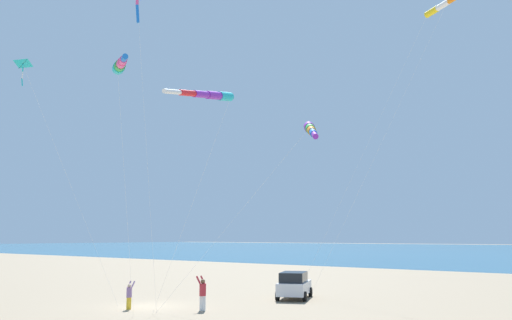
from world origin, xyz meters
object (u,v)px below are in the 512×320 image
at_px(kite_windsock_red_high_left, 451,1).
at_px(kite_windsock_small_distant, 120,65).
at_px(kite_windsock_magenta_far_left, 210,95).
at_px(kite_windsock_orange_high_right, 311,129).
at_px(person_adult_flyer, 203,292).
at_px(parked_car, 294,285).
at_px(person_child_green_jacket, 129,294).
at_px(kite_delta_blue_topmost, 23,66).
at_px(cooler_box, 302,292).

height_order(kite_windsock_red_high_left, kite_windsock_small_distant, kite_windsock_red_high_left).
distance_m(kite_windsock_magenta_far_left, kite_windsock_orange_high_right, 5.70).
bearing_deg(person_adult_flyer, kite_windsock_small_distant, -166.29).
bearing_deg(kite_windsock_small_distant, kite_windsock_orange_high_right, -38.47).
bearing_deg(parked_car, person_child_green_jacket, 155.67).
height_order(parked_car, person_child_green_jacket, parked_car).
height_order(person_adult_flyer, kite_windsock_magenta_far_left, kite_windsock_magenta_far_left).
bearing_deg(parked_car, kite_windsock_small_distant, -176.57).
bearing_deg(kite_windsock_red_high_left, kite_windsock_orange_high_right, 160.74).
relative_size(parked_car, kite_windsock_small_distant, 0.36).
bearing_deg(person_child_green_jacket, parked_car, -24.33).
relative_size(person_adult_flyer, kite_windsock_magenta_far_left, 0.17).
distance_m(person_child_green_jacket, kite_delta_blue_topmost, 14.82).
distance_m(person_child_green_jacket, kite_windsock_small_distant, 14.02).
bearing_deg(kite_delta_blue_topmost, kite_windsock_red_high_left, -44.17).
distance_m(kite_delta_blue_topmost, kite_windsock_small_distant, 8.94).
xyz_separation_m(parked_car, kite_windsock_magenta_far_left, (-13.66, -4.59, 9.89)).
bearing_deg(person_adult_flyer, cooler_box, 0.15).
bearing_deg(person_adult_flyer, kite_delta_blue_topmost, 140.15).
xyz_separation_m(kite_windsock_magenta_far_left, kite_windsock_small_distant, (-2.41, 3.63, 1.59)).
relative_size(person_adult_flyer, kite_windsock_small_distant, 0.15).
distance_m(cooler_box, kite_windsock_red_high_left, 23.03).
xyz_separation_m(cooler_box, kite_windsock_orange_high_right, (-11.10, -7.91, 9.53)).
relative_size(kite_windsock_magenta_far_left, kite_windsock_red_high_left, 0.57).
xyz_separation_m(person_adult_flyer, person_child_green_jacket, (-2.34, 3.81, -0.19)).
xyz_separation_m(parked_car, kite_windsock_small_distant, (-16.07, -0.96, 11.48)).
height_order(kite_windsock_orange_high_right, kite_windsock_small_distant, kite_windsock_small_distant).
bearing_deg(kite_windsock_magenta_far_left, kite_windsock_red_high_left, -20.93).
relative_size(parked_car, kite_delta_blue_topmost, 0.32).
bearing_deg(parked_car, kite_windsock_magenta_far_left, -161.42).
height_order(cooler_box, kite_windsock_magenta_far_left, kite_windsock_magenta_far_left).
bearing_deg(kite_windsock_magenta_far_left, parked_car, 18.58).
bearing_deg(kite_delta_blue_topmost, kite_windsock_small_distant, -87.90).
distance_m(parked_car, kite_delta_blue_topmost, 22.46).
relative_size(cooler_box, person_adult_flyer, 0.31).
bearing_deg(kite_windsock_small_distant, kite_delta_blue_topmost, 92.10).
relative_size(kite_windsock_red_high_left, kite_windsock_orange_high_right, 1.70).
height_order(cooler_box, person_child_green_jacket, person_child_green_jacket).
bearing_deg(parked_car, person_adult_flyer, 173.34).
height_order(person_child_green_jacket, kite_windsock_red_high_left, kite_windsock_red_high_left).
height_order(person_adult_flyer, kite_windsock_red_high_left, kite_windsock_red_high_left).
height_order(parked_car, kite_delta_blue_topmost, kite_delta_blue_topmost).
relative_size(person_adult_flyer, kite_windsock_orange_high_right, 0.17).
distance_m(kite_delta_blue_topmost, kite_windsock_orange_high_right, 17.24).
xyz_separation_m(kite_windsock_red_high_left, kite_windsock_small_distant, (-18.95, 9.96, -7.49)).
height_order(parked_car, person_adult_flyer, person_adult_flyer).
relative_size(parked_car, kite_windsock_red_high_left, 0.23).
xyz_separation_m(person_child_green_jacket, kite_windsock_orange_high_right, (1.96, -11.69, 8.85)).
bearing_deg(kite_windsock_orange_high_right, parked_car, 38.90).
distance_m(cooler_box, kite_windsock_small_distant, 22.34).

